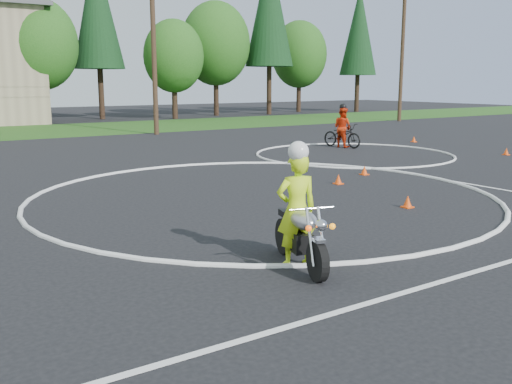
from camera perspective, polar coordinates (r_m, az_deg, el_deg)
ground at (r=12.84m, az=8.29°, el=-2.51°), size 120.00×120.00×0.00m
grass_strip at (r=37.32m, az=-20.79°, el=5.73°), size 120.00×10.00×0.02m
course_markings at (r=17.48m, az=4.03°, el=1.20°), size 19.05×19.05×0.12m
primary_motorcycle at (r=9.24m, az=4.53°, el=-4.33°), size 0.95×2.05×1.11m
rider_primary_grp at (r=9.24m, az=4.08°, el=-1.43°), size 0.78×0.62×2.05m
rider_second_grp at (r=26.53m, az=8.63°, el=5.96°), size 1.06×2.17×2.00m
traffic_cones at (r=20.92m, az=15.42°, el=2.80°), size 12.15×10.38×0.30m
treeline at (r=49.73m, az=-6.14°, el=15.13°), size 38.20×8.10×14.52m
utility_poles at (r=33.15m, az=-10.21°, el=14.67°), size 41.60×1.12×10.00m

